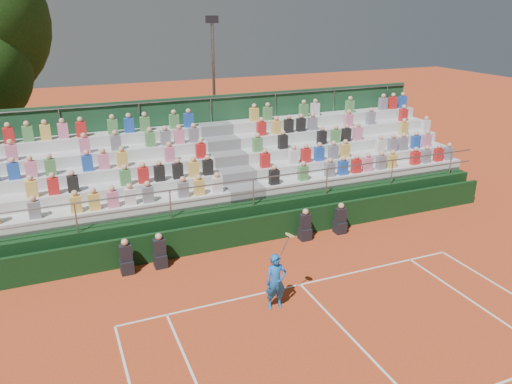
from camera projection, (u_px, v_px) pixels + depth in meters
name	position (u px, v px, depth m)	size (l,w,h in m)	color
ground	(300.00, 285.00, 15.11)	(90.00, 90.00, 0.00)	#C14520
courtside_wall	(259.00, 229.00, 17.70)	(20.00, 0.15, 1.00)	black
line_officials	(239.00, 239.00, 16.98)	(8.19, 0.40, 1.19)	black
grandstand	(228.00, 185.00, 20.29)	(20.00, 5.20, 4.40)	black
tennis_player	(276.00, 281.00, 13.71)	(0.85, 0.45, 2.22)	blue
floodlight_mast	(214.00, 80.00, 25.33)	(0.60, 0.25, 7.51)	gray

